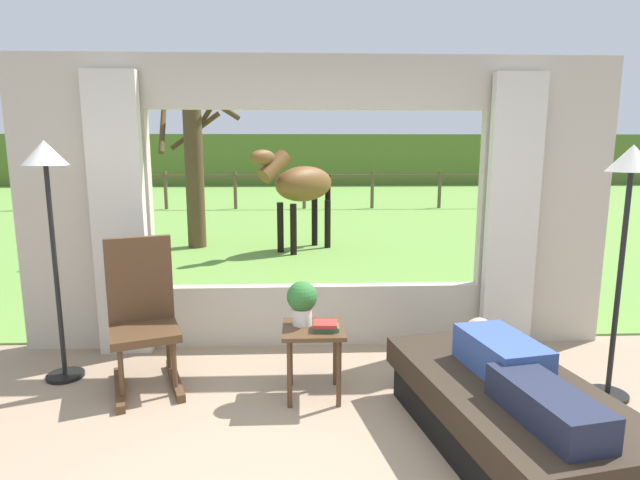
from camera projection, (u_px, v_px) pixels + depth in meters
back_wall_with_window at (318, 209)px, 4.52m from camera, size 5.20×0.12×2.55m
curtain_panel_left at (119, 217)px, 4.33m from camera, size 0.44×0.10×2.40m
curtain_panel_right at (512, 215)px, 4.47m from camera, size 0.44×0.10×2.40m
outdoor_pasture_lawn at (304, 207)px, 15.46m from camera, size 36.00×21.68×0.02m
distant_hill_ridge at (302, 160)px, 24.93m from camera, size 36.00×2.00×2.40m
recliner_sofa at (507, 413)px, 3.06m from camera, size 1.20×1.84×0.42m
reclining_person at (514, 369)px, 2.95m from camera, size 0.45×1.43×0.22m
rocking_chair at (143, 315)px, 3.84m from camera, size 0.67×0.80×1.12m
side_table at (313, 340)px, 3.66m from camera, size 0.44×0.44×0.52m
potted_plant at (302, 300)px, 3.67m from camera, size 0.22×0.22×0.32m
book_stack at (326, 326)px, 3.59m from camera, size 0.19×0.16×0.06m
floor_lamp_left at (48, 189)px, 3.77m from camera, size 0.32×0.32×1.83m
floor_lamp_right at (628, 197)px, 3.46m from camera, size 0.32×0.32×1.80m
horse at (301, 185)px, 8.71m from camera, size 1.54×1.52×1.73m
pasture_tree at (194, 166)px, 8.98m from camera, size 1.45×1.54×2.99m
pasture_fence_line at (304, 184)px, 14.92m from camera, size 16.10×0.10×1.10m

